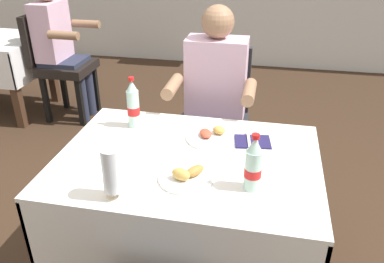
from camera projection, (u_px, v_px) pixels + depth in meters
name	position (u px, v px, depth m)	size (l,w,h in m)	color
main_dining_table	(188.00, 187.00, 1.85)	(1.18, 0.86, 0.72)	white
chair_far_diner_seat	(214.00, 115.00, 2.57)	(0.44, 0.50, 0.97)	#2D2D33
seated_diner_far	(214.00, 99.00, 2.40)	(0.50, 0.46, 1.26)	#282D42
plate_near_camera	(186.00, 176.00, 1.61)	(0.22, 0.22, 0.06)	white
plate_far_diner	(210.00, 136.00, 1.93)	(0.23, 0.23, 0.05)	white
beer_glass_left	(112.00, 172.00, 1.46)	(0.07, 0.07, 0.21)	white
cola_bottle_primary	(253.00, 166.00, 1.52)	(0.07, 0.07, 0.24)	silver
cola_bottle_secondary	(133.00, 105.00, 2.00)	(0.06, 0.06, 0.27)	silver
napkin_cutlery_set	(253.00, 141.00, 1.90)	(0.19, 0.20, 0.01)	#231E4C
background_chair_right	(57.00, 60.00, 3.60)	(0.50, 0.44, 0.97)	black
background_patron	(59.00, 43.00, 3.52)	(0.46, 0.50, 1.26)	#282D42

